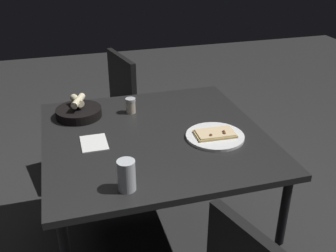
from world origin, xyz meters
TOP-DOWN VIEW (x-y plane):
  - ground at (0.00, 0.00)m, footprint 8.00×8.00m
  - dining_table at (0.00, 0.00)m, footprint 1.04×1.05m
  - pizza_plate at (-0.11, -0.27)m, footprint 0.28×0.28m
  - bread_basket at (0.30, 0.33)m, footprint 0.24×0.24m
  - beer_glass at (-0.41, 0.21)m, footprint 0.07×0.07m
  - pepper_shaker at (0.28, 0.06)m, footprint 0.05×0.05m
  - napkin at (-0.01, 0.29)m, footprint 0.16×0.12m
  - chair_near at (0.88, 0.12)m, footprint 0.53×0.53m

SIDE VIEW (x-z plane):
  - ground at x=0.00m, z-range 0.00..0.00m
  - chair_near at x=0.88m, z-range 0.07..0.94m
  - dining_table at x=0.00m, z-range 0.31..1.05m
  - napkin at x=-0.01m, z-range 0.74..0.74m
  - pizza_plate at x=-0.11m, z-range 0.73..0.77m
  - bread_basket at x=0.30m, z-range 0.72..0.82m
  - pepper_shaker at x=0.28m, z-range 0.74..0.82m
  - beer_glass at x=-0.41m, z-range 0.73..0.86m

